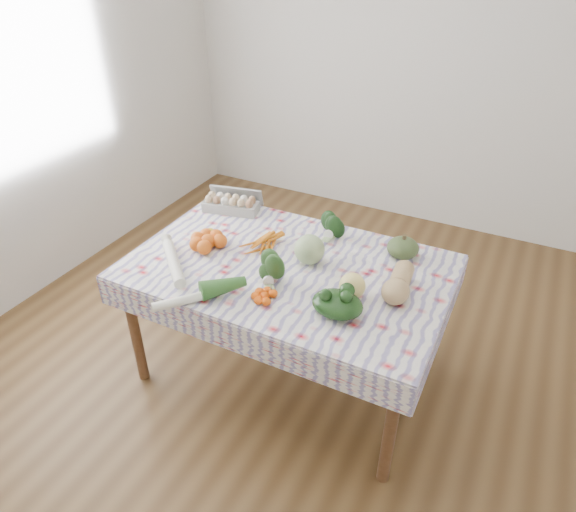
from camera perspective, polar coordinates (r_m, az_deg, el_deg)
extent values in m
plane|color=#50361B|center=(3.19, 0.00, -12.46)|extent=(4.50, 4.50, 0.00)
cube|color=silver|center=(4.45, 14.11, 20.74)|extent=(4.00, 0.04, 2.80)
cube|color=brown|center=(2.72, 0.00, -1.59)|extent=(1.60, 1.00, 0.04)
cylinder|color=brown|center=(3.03, -16.64, -8.01)|extent=(0.06, 0.06, 0.71)
cylinder|color=brown|center=(2.49, 11.29, -18.42)|extent=(0.06, 0.06, 0.71)
cylinder|color=brown|center=(3.56, -7.44, 0.07)|extent=(0.06, 0.06, 0.71)
cylinder|color=brown|center=(3.11, 16.12, -6.61)|extent=(0.06, 0.06, 0.71)
cube|color=white|center=(2.71, 0.00, -1.14)|extent=(1.66, 1.06, 0.01)
cube|color=#9D9D99|center=(3.22, -6.38, 5.68)|extent=(0.36, 0.20, 0.09)
cube|color=orange|center=(2.85, -2.63, 1.34)|extent=(0.26, 0.25, 0.04)
ellipsoid|color=#143211|center=(2.93, 4.79, 3.26)|extent=(0.16, 0.14, 0.13)
ellipsoid|color=#3B4F27|center=(2.81, 12.65, 0.91)|extent=(0.17, 0.17, 0.11)
sphere|color=#A5C480|center=(2.68, 2.40, 0.73)|extent=(0.20, 0.20, 0.16)
ellipsoid|color=tan|center=(2.53, 12.23, -2.79)|extent=(0.16, 0.30, 0.13)
cube|color=orange|center=(2.86, -8.88, 1.67)|extent=(0.34, 0.34, 0.09)
ellipsoid|color=#254A1C|center=(2.55, -2.31, -1.94)|extent=(0.19, 0.19, 0.10)
cube|color=#F6570A|center=(2.45, -2.61, -4.40)|extent=(0.15, 0.15, 0.05)
sphere|color=#F1DA70|center=(2.46, 7.14, -3.30)|extent=(0.16, 0.16, 0.13)
ellipsoid|color=black|center=(2.36, 5.51, -5.35)|extent=(0.30, 0.27, 0.11)
cylinder|color=white|center=(2.73, -12.58, -0.73)|extent=(0.34, 0.33, 0.06)
cylinder|color=white|center=(2.48, -9.86, -4.43)|extent=(0.33, 0.37, 0.05)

